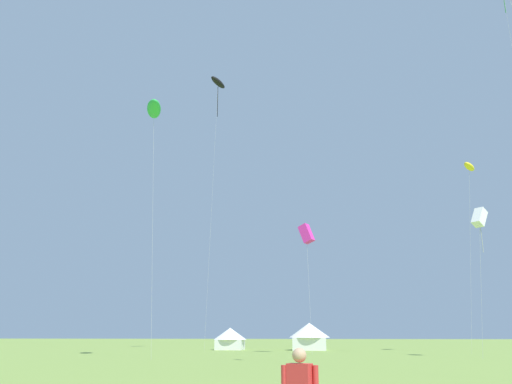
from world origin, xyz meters
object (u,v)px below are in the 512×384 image
kite_white_box (479,218)px  kite_green_parafoil (154,109)px  kite_black_parafoil (218,83)px  festival_tent_left (230,338)px  kite_yellow_parafoil (469,167)px  kite_magenta_box (306,234)px  festival_tent_right (309,335)px

kite_white_box → kite_green_parafoil: bearing=-171.0°
kite_black_parafoil → kite_white_box: size_ratio=2.84×
kite_white_box → festival_tent_left: kite_white_box is taller
kite_white_box → kite_yellow_parafoil: 16.18m
kite_green_parafoil → kite_yellow_parafoil: bearing=28.9°
kite_magenta_box → kite_yellow_parafoil: bearing=15.9°
kite_black_parafoil → festival_tent_right: size_ratio=7.30×
kite_magenta_box → festival_tent_left: kite_magenta_box is taller
kite_white_box → kite_yellow_parafoil: kite_yellow_parafoil is taller
festival_tent_left → festival_tent_right: festival_tent_right is taller
kite_yellow_parafoil → festival_tent_left: kite_yellow_parafoil is taller
kite_magenta_box → kite_green_parafoil: 20.45m
kite_yellow_parafoil → festival_tent_right: size_ratio=4.28×
kite_black_parafoil → kite_yellow_parafoil: (30.74, -3.91, -14.79)m
kite_black_parafoil → kite_magenta_box: bearing=-37.9°
festival_tent_right → festival_tent_left: bearing=-180.0°
kite_white_box → festival_tent_left: size_ratio=3.12×
kite_black_parafoil → festival_tent_left: bearing=48.7°
kite_magenta_box → festival_tent_right: size_ratio=2.68×
kite_black_parafoil → kite_yellow_parafoil: size_ratio=1.71×
kite_yellow_parafoil → festival_tent_left: bearing=168.4°
kite_black_parafoil → festival_tent_left: size_ratio=8.86×
kite_white_box → kite_black_parafoil: bearing=148.1°
festival_tent_left → festival_tent_right: (9.82, 0.00, 0.31)m
kite_black_parafoil → kite_green_parafoil: kite_black_parafoil is taller
kite_black_parafoil → festival_tent_left: (1.79, 2.03, -33.90)m
kite_yellow_parafoil → kite_green_parafoil: size_ratio=0.94×
kite_magenta_box → kite_yellow_parafoil: (18.82, 5.37, 8.42)m
kite_white_box → festival_tent_right: bearing=129.5°
kite_magenta_box → festival_tent_left: (-10.14, 11.32, -10.70)m
kite_green_parafoil → festival_tent_left: 31.30m
kite_yellow_parafoil → festival_tent_right: 27.48m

